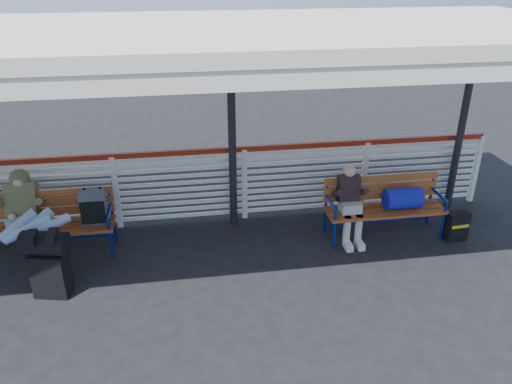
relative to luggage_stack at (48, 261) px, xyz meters
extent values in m
plane|color=black|center=(0.68, -0.24, -0.49)|extent=(60.00, 60.00, 0.00)
cube|color=silver|center=(0.68, 1.66, 0.11)|extent=(12.00, 0.04, 1.04)
cube|color=maroon|center=(0.68, 1.66, 0.71)|extent=(12.00, 0.06, 0.08)
cube|color=silver|center=(6.68, 1.66, 0.11)|extent=(0.08, 0.08, 1.20)
cube|color=silver|center=(0.68, 0.66, 2.59)|extent=(12.60, 3.60, 0.16)
cube|color=silver|center=(0.68, -1.09, 2.46)|extent=(12.60, 0.06, 0.30)
cylinder|color=black|center=(2.48, 1.51, 1.01)|extent=(0.12, 0.12, 3.00)
cylinder|color=black|center=(6.18, 1.51, 1.01)|extent=(0.12, 0.12, 3.00)
cube|color=black|center=(0.00, 0.00, -0.19)|extent=(0.48, 0.35, 0.60)
cylinder|color=black|center=(0.00, 0.00, 0.26)|extent=(0.60, 0.42, 0.31)
cube|color=#A85820|center=(-0.20, 0.95, -0.04)|extent=(1.80, 0.50, 0.04)
cube|color=#A85820|center=(-0.20, 1.21, 0.23)|extent=(1.80, 0.10, 0.40)
cylinder|color=navy|center=(0.65, 0.75, -0.27)|extent=(0.04, 0.04, 0.45)
cylinder|color=navy|center=(0.65, 1.22, -0.04)|extent=(0.04, 0.04, 0.90)
cube|color=#4C4F54|center=(0.45, 0.97, 0.22)|extent=(0.35, 0.22, 0.49)
cube|color=#A85820|center=(4.69, 0.71, -0.04)|extent=(1.80, 0.50, 0.04)
cube|color=#A85820|center=(4.69, 0.97, 0.23)|extent=(1.80, 0.10, 0.40)
cylinder|color=navy|center=(3.84, 0.51, -0.27)|extent=(0.04, 0.04, 0.45)
cylinder|color=navy|center=(5.54, 0.51, -0.27)|extent=(0.04, 0.04, 0.45)
cylinder|color=navy|center=(3.84, 0.98, -0.04)|extent=(0.04, 0.04, 0.90)
cylinder|color=navy|center=(5.54, 0.98, -0.04)|extent=(0.04, 0.04, 0.90)
cylinder|color=navy|center=(4.94, 0.71, 0.14)|extent=(0.54, 0.32, 0.32)
cube|color=#92AAC5|center=(-0.55, 1.00, 0.05)|extent=(0.36, 0.26, 0.18)
cube|color=#484F2A|center=(-0.55, 1.20, 0.31)|extent=(0.42, 0.38, 0.53)
sphere|color=#484F2A|center=(-0.55, 1.30, 0.59)|extent=(0.28, 0.28, 0.28)
sphere|color=tan|center=(-0.55, 1.26, 0.58)|extent=(0.21, 0.21, 0.21)
cube|color=black|center=(-0.12, -0.06, 0.38)|extent=(0.11, 0.27, 0.10)
cube|color=black|center=(0.12, -0.06, 0.38)|extent=(0.11, 0.27, 0.10)
cube|color=#B7AFA6|center=(4.14, 0.74, 0.04)|extent=(0.30, 0.24, 0.16)
cube|color=black|center=(4.14, 0.88, 0.29)|extent=(0.32, 0.23, 0.42)
sphere|color=tan|center=(4.14, 0.90, 0.56)|extent=(0.19, 0.19, 0.19)
cylinder|color=#B7AFA6|center=(4.05, 0.56, -0.25)|extent=(0.11, 0.11, 0.46)
cylinder|color=#B7AFA6|center=(4.23, 0.56, -0.25)|extent=(0.11, 0.11, 0.46)
cube|color=silver|center=(4.05, 0.46, -0.44)|extent=(0.10, 0.24, 0.10)
cube|color=silver|center=(4.23, 0.46, -0.44)|extent=(0.10, 0.24, 0.10)
cube|color=black|center=(5.74, 0.46, -0.27)|extent=(0.34, 0.20, 0.45)
cube|color=gold|center=(5.74, 0.36, -0.22)|extent=(0.27, 0.04, 0.04)
camera|label=1|loc=(1.73, -5.54, 3.43)|focal=35.00mm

